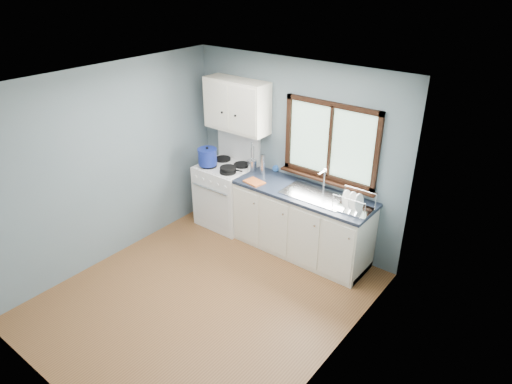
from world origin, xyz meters
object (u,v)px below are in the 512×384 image
Objects in this scene: utensil_crock at (252,165)px; thermos at (263,164)px; base_cabinets at (302,226)px; gas_range at (227,193)px; skillet at (228,169)px; sink at (315,200)px; stockpot at (207,157)px; dish_rack at (353,205)px.

utensil_crock reaches higher than thermos.
base_cabinets is 6.36× the size of thermos.
utensil_crock is (0.39, 0.12, 0.51)m from gas_range.
gas_range is at bearing 128.74° from skillet.
skillet is at bearing -147.94° from thermos.
utensil_crock is at bearing 174.68° from sink.
utensil_crock reaches higher than base_cabinets.
gas_range is 3.30× the size of utensil_crock.
skillet is at bearing -130.22° from utensil_crock.
sink is at bearing -5.25° from skillet.
gas_range is 1.62× the size of sink.
gas_range is 3.84× the size of skillet.
skillet reaches higher than base_cabinets.
thermos reaches higher than skillet.
base_cabinets is at bearing -6.33° from utensil_crock.
stockpot is at bearing -159.72° from thermos.
sink is 2.89× the size of thermos.
utensil_crock reaches higher than dish_rack.
base_cabinets is (1.31, 0.02, -0.08)m from gas_range.
stockpot reaches higher than dish_rack.
utensil_crock reaches higher than stockpot.
gas_range is at bearing 178.18° from dish_rack.
base_cabinets is 5.22× the size of skillet.
utensil_crock is (0.22, 0.26, 0.02)m from skillet.
skillet is 0.86× the size of utensil_crock.
stockpot is 0.65m from utensil_crock.
gas_range is 0.65m from utensil_crock.
thermos is at bearing 20.02° from skillet.
dish_rack is (2.02, -0.02, 0.48)m from gas_range.
skillet is 0.34m from utensil_crock.
dish_rack is at bearing -5.47° from thermos.
stockpot is 0.80× the size of utensil_crock.
base_cabinets is 1.10m from utensil_crock.
stockpot is (-1.68, -0.19, 0.22)m from sink.
base_cabinets is 4.49× the size of utensil_crock.
gas_range is 3.17× the size of dish_rack.
utensil_crock is at bearing 178.74° from thermos.
sink is at bearing 6.31° from stockpot.
gas_range is 2.08m from dish_rack.
gas_range reaches higher than base_cabinets.
stockpot reaches higher than sink.
sink is 1.33m from skillet.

